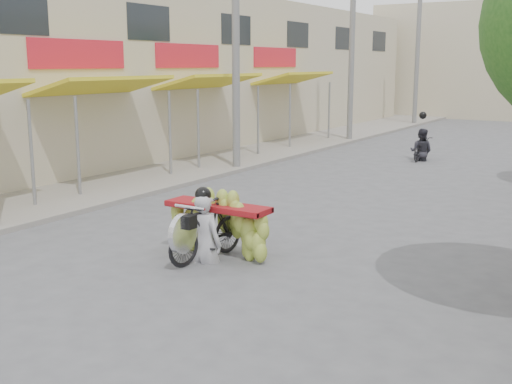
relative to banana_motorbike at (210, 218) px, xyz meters
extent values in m
plane|color=#5C5C61|center=(0.59, -3.81, -0.72)|extent=(120.00, 120.00, 0.00)
cube|color=gray|center=(-6.41, 11.19, -0.66)|extent=(4.00, 60.00, 0.12)
cube|color=beige|center=(-11.41, 10.19, 2.28)|extent=(8.00, 40.00, 6.00)
cylinder|color=slate|center=(-5.71, 0.99, 0.55)|extent=(0.08, 0.08, 2.55)
cube|color=gold|center=(-6.53, 4.19, 2.03)|extent=(1.77, 4.00, 0.53)
cylinder|color=slate|center=(-5.71, 2.39, 0.55)|extent=(0.08, 0.08, 2.55)
cylinder|color=slate|center=(-5.71, 5.99, 0.55)|extent=(0.08, 0.08, 2.55)
cube|color=red|center=(-7.41, 4.19, 2.88)|extent=(0.10, 3.50, 0.80)
cube|color=gold|center=(-6.53, 9.19, 2.03)|extent=(1.77, 4.00, 0.53)
cylinder|color=slate|center=(-5.71, 7.39, 0.55)|extent=(0.08, 0.08, 2.55)
cylinder|color=slate|center=(-5.71, 10.99, 0.55)|extent=(0.08, 0.08, 2.55)
cube|color=red|center=(-7.41, 9.19, 2.88)|extent=(0.10, 3.50, 0.80)
cube|color=gold|center=(-6.53, 15.19, 2.03)|extent=(1.77, 4.00, 0.53)
cylinder|color=slate|center=(-5.71, 13.39, 0.55)|extent=(0.08, 0.08, 2.55)
cylinder|color=slate|center=(-5.71, 16.99, 0.55)|extent=(0.08, 0.08, 2.55)
cube|color=red|center=(-7.41, 15.19, 2.88)|extent=(0.10, 3.50, 0.80)
cube|color=#1E2328|center=(-7.43, 2.19, 3.88)|extent=(0.08, 2.00, 1.10)
cube|color=#1E2328|center=(-7.43, 7.19, 3.88)|extent=(0.08, 2.00, 1.10)
cube|color=#1E2328|center=(-7.43, 12.19, 3.88)|extent=(0.08, 2.00, 1.10)
cube|color=#1E2328|center=(-7.43, 17.19, 3.88)|extent=(0.08, 2.00, 1.10)
cube|color=#1E2328|center=(-7.43, 22.19, 3.88)|extent=(0.08, 2.00, 1.10)
cube|color=#1E2328|center=(-7.43, 27.19, 3.88)|extent=(0.08, 2.00, 1.10)
cylinder|color=slate|center=(-4.81, 8.19, 3.28)|extent=(0.24, 0.24, 8.00)
cylinder|color=slate|center=(-4.81, 17.19, 3.28)|extent=(0.24, 0.24, 8.00)
cylinder|color=slate|center=(-4.81, 26.19, 3.28)|extent=(0.24, 0.24, 8.00)
imported|color=black|center=(0.00, -0.11, -0.19)|extent=(0.77, 1.87, 1.07)
cylinder|color=silver|center=(0.00, -0.76, -0.10)|extent=(0.10, 0.66, 0.66)
cube|color=black|center=(0.00, -0.66, 0.08)|extent=(0.28, 0.22, 0.22)
cylinder|color=silver|center=(0.00, -0.56, 0.30)|extent=(0.60, 0.05, 0.05)
cube|color=maroon|center=(0.00, 0.24, 0.16)|extent=(1.94, 0.55, 0.10)
imported|color=#BCBBC4|center=(0.00, -0.16, 0.47)|extent=(0.64, 0.48, 1.78)
sphere|color=black|center=(0.00, -0.19, 1.33)|extent=(0.28, 0.28, 0.28)
imported|color=black|center=(-0.42, 13.29, -0.33)|extent=(0.53, 1.40, 0.79)
imported|color=#2B2A33|center=(-0.42, 13.29, 0.40)|extent=(0.79, 0.49, 1.65)
sphere|color=black|center=(-0.42, 13.29, 0.86)|extent=(0.26, 0.26, 0.26)
camera|label=1|loc=(6.29, -8.75, 2.61)|focal=45.00mm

